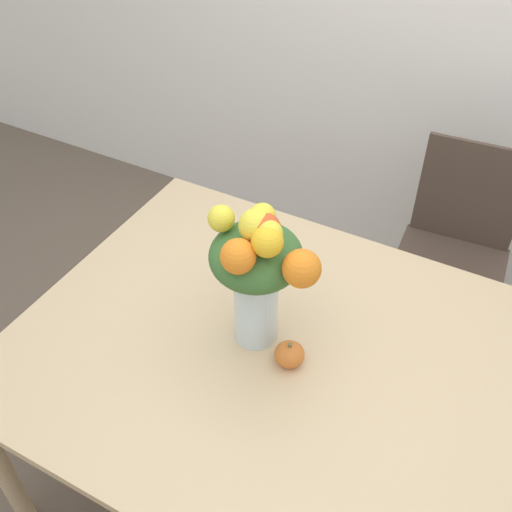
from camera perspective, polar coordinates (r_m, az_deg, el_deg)
ground_plane at (r=2.34m, az=1.86°, el=-20.63°), size 12.00×12.00×0.00m
dining_table at (r=1.78m, az=2.33°, el=-10.61°), size 1.51×1.17×0.74m
flower_vase at (r=1.56m, az=0.15°, el=-1.20°), size 0.33×0.26×0.46m
pumpkin at (r=1.67m, az=3.20°, el=-9.32°), size 0.08×0.08×0.08m
dining_chair_near_window at (r=2.52m, az=18.20°, el=0.14°), size 0.45×0.45×0.92m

